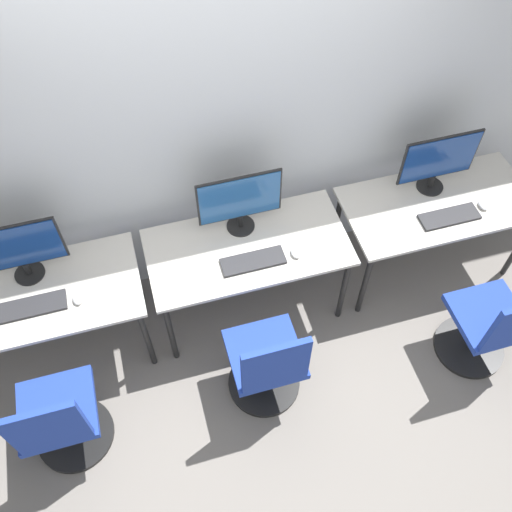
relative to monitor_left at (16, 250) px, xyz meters
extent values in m
plane|color=slate|center=(1.35, -0.49, -0.95)|extent=(20.00, 20.00, 0.00)
cube|color=#B7BCC1|center=(1.35, 0.28, 0.45)|extent=(12.00, 0.05, 2.80)
cube|color=#BCB7AD|center=(0.00, -0.17, -0.26)|extent=(1.30, 0.65, 0.02)
cylinder|color=black|center=(0.60, -0.44, -0.61)|extent=(0.04, 0.04, 0.68)
cylinder|color=black|center=(0.60, 0.11, -0.61)|extent=(0.04, 0.04, 0.68)
cylinder|color=black|center=(0.00, 0.00, -0.24)|extent=(0.18, 0.18, 0.01)
cylinder|color=black|center=(0.00, 0.00, -0.19)|extent=(0.04, 0.04, 0.10)
cube|color=black|center=(0.00, 0.00, 0.03)|extent=(0.54, 0.01, 0.36)
cube|color=navy|center=(0.00, -0.01, 0.03)|extent=(0.52, 0.01, 0.33)
cube|color=#262628|center=(0.00, -0.25, -0.24)|extent=(0.41, 0.14, 0.02)
ellipsoid|color=silver|center=(0.27, -0.28, -0.23)|extent=(0.06, 0.09, 0.03)
cylinder|color=black|center=(0.03, -0.81, -0.94)|extent=(0.48, 0.48, 0.03)
cylinder|color=black|center=(0.03, -0.81, -0.73)|extent=(0.04, 0.04, 0.39)
cube|color=navy|center=(0.03, -0.81, -0.51)|extent=(0.44, 0.44, 0.05)
cube|color=navy|center=(0.03, -1.02, -0.26)|extent=(0.40, 0.04, 0.44)
cube|color=#BCB7AD|center=(1.35, -0.17, -0.26)|extent=(1.30, 0.65, 0.02)
cylinder|color=black|center=(0.75, -0.44, -0.61)|extent=(0.04, 0.04, 0.68)
cylinder|color=black|center=(1.95, -0.44, -0.61)|extent=(0.04, 0.04, 0.68)
cylinder|color=black|center=(0.75, 0.11, -0.61)|extent=(0.04, 0.04, 0.68)
cylinder|color=black|center=(1.95, 0.11, -0.61)|extent=(0.04, 0.04, 0.68)
cylinder|color=black|center=(1.35, 0.00, -0.24)|extent=(0.18, 0.18, 0.01)
cylinder|color=black|center=(1.35, 0.00, -0.19)|extent=(0.04, 0.04, 0.10)
cube|color=black|center=(1.35, 0.01, 0.03)|extent=(0.54, 0.01, 0.36)
cube|color=navy|center=(1.35, 0.00, 0.03)|extent=(0.52, 0.01, 0.33)
cube|color=#262628|center=(1.35, -0.30, -0.24)|extent=(0.41, 0.14, 0.02)
ellipsoid|color=silver|center=(1.63, -0.31, -0.23)|extent=(0.06, 0.09, 0.03)
cylinder|color=black|center=(1.28, -0.80, -0.94)|extent=(0.48, 0.48, 0.03)
cylinder|color=black|center=(1.28, -0.80, -0.73)|extent=(0.04, 0.04, 0.39)
cube|color=navy|center=(1.28, -0.80, -0.51)|extent=(0.44, 0.44, 0.05)
cube|color=navy|center=(1.28, -1.01, -0.26)|extent=(0.40, 0.04, 0.44)
cube|color=#BCB7AD|center=(2.71, -0.17, -0.26)|extent=(1.30, 0.65, 0.02)
cylinder|color=black|center=(2.11, -0.44, -0.61)|extent=(0.04, 0.04, 0.68)
cylinder|color=black|center=(2.11, 0.11, -0.61)|extent=(0.04, 0.04, 0.68)
cylinder|color=black|center=(3.30, 0.11, -0.61)|extent=(0.04, 0.04, 0.68)
cylinder|color=black|center=(2.71, -0.02, -0.24)|extent=(0.18, 0.18, 0.01)
cylinder|color=black|center=(2.71, -0.02, -0.19)|extent=(0.04, 0.04, 0.10)
cube|color=black|center=(2.71, -0.01, 0.03)|extent=(0.54, 0.01, 0.36)
cube|color=navy|center=(2.71, -0.02, 0.03)|extent=(0.52, 0.01, 0.33)
cube|color=#262628|center=(2.71, -0.31, -0.24)|extent=(0.41, 0.14, 0.02)
ellipsoid|color=silver|center=(2.97, -0.28, -0.23)|extent=(0.06, 0.09, 0.03)
cylinder|color=black|center=(2.74, -0.94, -0.94)|extent=(0.48, 0.48, 0.03)
cylinder|color=black|center=(2.74, -0.94, -0.73)|extent=(0.04, 0.04, 0.39)
cube|color=navy|center=(2.74, -0.94, -0.51)|extent=(0.44, 0.44, 0.05)
camera|label=1|loc=(0.80, -2.29, 2.67)|focal=40.00mm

